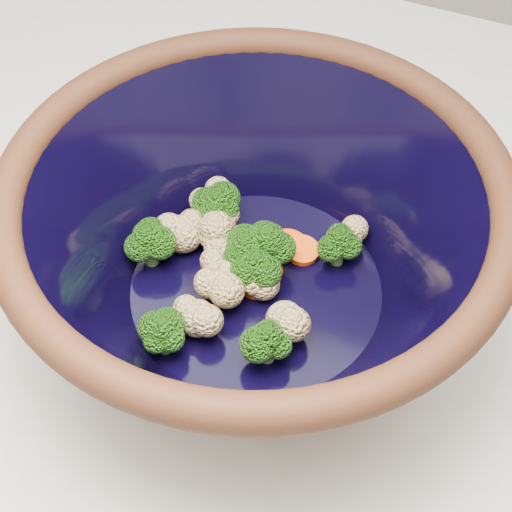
% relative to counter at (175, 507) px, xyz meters
% --- Properties ---
extents(counter, '(1.20, 1.20, 0.90)m').
position_rel_counter_xyz_m(counter, '(0.00, 0.00, 0.00)').
color(counter, beige).
rests_on(counter, ground).
extents(mixing_bowl, '(0.47, 0.47, 0.17)m').
position_rel_counter_xyz_m(mixing_bowl, '(0.10, 0.06, 0.54)').
color(mixing_bowl, black).
rests_on(mixing_bowl, counter).
extents(vegetable_pile, '(0.19, 0.19, 0.05)m').
position_rel_counter_xyz_m(vegetable_pile, '(0.08, 0.06, 0.51)').
color(vegetable_pile, '#608442').
rests_on(vegetable_pile, mixing_bowl).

